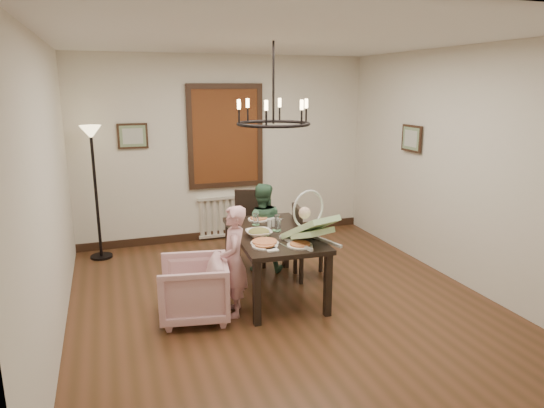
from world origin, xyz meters
TOP-DOWN VIEW (x-y plane):
  - room_shell at (0.00, 0.37)m, footprint 4.51×5.00m
  - dining_table at (-0.00, 0.25)m, footprint 0.96×1.60m
  - chair_far at (0.02, 1.24)m, footprint 0.55×0.55m
  - chair_right at (0.59, 0.51)m, footprint 0.47×0.47m
  - armchair at (-0.99, -0.09)m, footprint 0.81×0.80m
  - elderly_woman at (-0.57, -0.12)m, footprint 0.31×0.40m
  - seated_man at (0.09, 0.96)m, footprint 0.55×0.48m
  - baby_bouncer at (0.23, -0.24)m, footprint 0.58×0.69m
  - salad_bowl at (-0.21, 0.16)m, footprint 0.34×0.34m
  - pizza_platter at (-0.23, -0.12)m, footprint 0.30×0.30m
  - drinking_glass at (0.05, 0.26)m, footprint 0.07×0.07m
  - window_blinds at (0.00, 2.46)m, footprint 1.00×0.03m
  - radiator at (0.00, 2.48)m, footprint 0.92×0.12m
  - picture_back at (-1.35, 2.47)m, footprint 0.42×0.03m
  - picture_right at (2.21, 0.90)m, footprint 0.03×0.42m
  - floor_lamp at (-1.90, 2.15)m, footprint 0.30×0.30m
  - chandelier at (-0.00, 0.25)m, footprint 0.80×0.80m

SIDE VIEW (x-z plane):
  - armchair at x=-0.99m, z-range 0.00..0.64m
  - radiator at x=0.00m, z-range 0.04..0.66m
  - chair_right at x=0.59m, z-range 0.00..0.94m
  - seated_man at x=0.09m, z-range 0.00..0.96m
  - elderly_woman at x=-0.57m, z-range 0.00..0.97m
  - chair_far at x=0.02m, z-range 0.00..0.99m
  - dining_table at x=0.00m, z-range 0.28..1.01m
  - pizza_platter at x=-0.23m, z-range 0.73..0.77m
  - salad_bowl at x=-0.21m, z-range 0.73..0.82m
  - drinking_glass at x=0.05m, z-range 0.73..0.87m
  - floor_lamp at x=-1.90m, z-range 0.00..1.80m
  - baby_bouncer at x=0.23m, z-range 0.73..1.12m
  - room_shell at x=0.00m, z-range -0.01..2.80m
  - window_blinds at x=0.00m, z-range 0.90..2.30m
  - picture_back at x=-1.35m, z-range 1.47..1.83m
  - picture_right at x=2.21m, z-range 1.47..1.83m
  - chandelier at x=0.00m, z-range 1.93..1.97m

